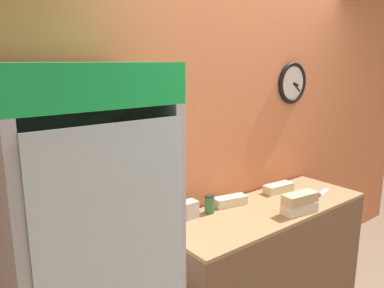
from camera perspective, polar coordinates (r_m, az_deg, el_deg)
name	(u,v)px	position (r m, az deg, el deg)	size (l,w,h in m)	color
wall_back	(236,136)	(2.95, 6.72, 1.24)	(5.20, 0.09, 2.70)	#D17547
prep_counter	(265,260)	(3.05, 11.05, -17.02)	(1.70, 0.60, 0.87)	brown
beverage_cooler	(81,240)	(2.01, -16.63, -13.89)	(0.76, 0.67, 1.92)	#B2B7BC
sandwich_stack_bottom	(299,208)	(2.79, 16.04, -9.39)	(0.28, 0.15, 0.07)	beige
sandwich_stack_middle	(300,198)	(2.77, 16.13, -7.96)	(0.28, 0.14, 0.07)	tan
sandwich_flat_left	(279,188)	(3.18, 13.06, -6.53)	(0.27, 0.13, 0.07)	beige
sandwich_flat_right	(230,201)	(2.85, 5.86, -8.61)	(0.27, 0.15, 0.07)	beige
chefs_knife	(319,195)	(3.20, 18.82, -7.31)	(0.31, 0.11, 0.02)	silver
condiment_jar	(210,204)	(2.69, 2.68, -9.13)	(0.07, 0.07, 0.13)	#336B38
napkin_dispenser	(189,209)	(2.61, -0.44, -9.93)	(0.11, 0.09, 0.12)	#B7B2AD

